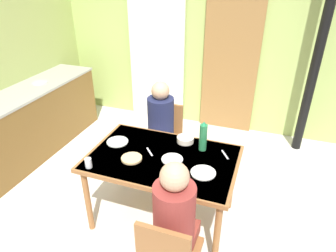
{
  "coord_description": "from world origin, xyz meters",
  "views": [
    {
      "loc": [
        1.02,
        -2.13,
        2.34
      ],
      "look_at": [
        0.19,
        0.17,
        1.01
      ],
      "focal_mm": 32.13,
      "sensor_mm": 36.0,
      "label": 1
    }
  ],
  "objects_px": {
    "kitchen_counter": "(29,123)",
    "serving_bowl_center": "(185,139)",
    "dining_table": "(163,164)",
    "person_near_diner": "(175,214)",
    "chair_far_diner": "(165,135)",
    "person_far_diner": "(160,119)",
    "water_bottle_green_near": "(203,137)"
  },
  "relations": [
    {
      "from": "dining_table",
      "to": "person_near_diner",
      "type": "height_order",
      "value": "person_near_diner"
    },
    {
      "from": "dining_table",
      "to": "serving_bowl_center",
      "type": "xyz_separation_m",
      "value": [
        0.12,
        0.33,
        0.1
      ]
    },
    {
      "from": "chair_far_diner",
      "to": "water_bottle_green_near",
      "type": "height_order",
      "value": "water_bottle_green_near"
    },
    {
      "from": "chair_far_diner",
      "to": "person_far_diner",
      "type": "distance_m",
      "value": 0.31
    },
    {
      "from": "kitchen_counter",
      "to": "serving_bowl_center",
      "type": "height_order",
      "value": "kitchen_counter"
    },
    {
      "from": "chair_far_diner",
      "to": "water_bottle_green_near",
      "type": "relative_size",
      "value": 2.88
    },
    {
      "from": "chair_far_diner",
      "to": "serving_bowl_center",
      "type": "distance_m",
      "value": 0.68
    },
    {
      "from": "person_near_diner",
      "to": "person_far_diner",
      "type": "height_order",
      "value": "same"
    },
    {
      "from": "person_near_diner",
      "to": "serving_bowl_center",
      "type": "xyz_separation_m",
      "value": [
        -0.22,
        0.99,
        0.0
      ]
    },
    {
      "from": "dining_table",
      "to": "water_bottle_green_near",
      "type": "xyz_separation_m",
      "value": [
        0.32,
        0.25,
        0.22
      ]
    },
    {
      "from": "kitchen_counter",
      "to": "serving_bowl_center",
      "type": "bearing_deg",
      "value": -5.77
    },
    {
      "from": "chair_far_diner",
      "to": "serving_bowl_center",
      "type": "bearing_deg",
      "value": 130.14
    },
    {
      "from": "water_bottle_green_near",
      "to": "kitchen_counter",
      "type": "bearing_deg",
      "value": 172.87
    },
    {
      "from": "person_far_diner",
      "to": "serving_bowl_center",
      "type": "relative_size",
      "value": 4.53
    },
    {
      "from": "dining_table",
      "to": "serving_bowl_center",
      "type": "relative_size",
      "value": 8.1
    },
    {
      "from": "kitchen_counter",
      "to": "dining_table",
      "type": "xyz_separation_m",
      "value": [
        2.13,
        -0.56,
        0.23
      ]
    },
    {
      "from": "dining_table",
      "to": "person_far_diner",
      "type": "relative_size",
      "value": 1.79
    },
    {
      "from": "person_far_diner",
      "to": "water_bottle_green_near",
      "type": "relative_size",
      "value": 2.55
    },
    {
      "from": "kitchen_counter",
      "to": "person_near_diner",
      "type": "xyz_separation_m",
      "value": [
        2.47,
        -1.22,
        0.33
      ]
    },
    {
      "from": "kitchen_counter",
      "to": "person_far_diner",
      "type": "distance_m",
      "value": 1.88
    },
    {
      "from": "person_far_diner",
      "to": "chair_far_diner",
      "type": "bearing_deg",
      "value": -90.0
    },
    {
      "from": "dining_table",
      "to": "serving_bowl_center",
      "type": "distance_m",
      "value": 0.36
    },
    {
      "from": "serving_bowl_center",
      "to": "kitchen_counter",
      "type": "bearing_deg",
      "value": 174.23
    },
    {
      "from": "person_far_diner",
      "to": "person_near_diner",
      "type": "bearing_deg",
      "value": 115.03
    },
    {
      "from": "person_near_diner",
      "to": "serving_bowl_center",
      "type": "bearing_deg",
      "value": 102.6
    },
    {
      "from": "chair_far_diner",
      "to": "person_near_diner",
      "type": "distance_m",
      "value": 1.62
    },
    {
      "from": "kitchen_counter",
      "to": "person_far_diner",
      "type": "relative_size",
      "value": 3.04
    },
    {
      "from": "chair_far_diner",
      "to": "person_near_diner",
      "type": "xyz_separation_m",
      "value": [
        0.62,
        -1.47,
        0.28
      ]
    },
    {
      "from": "kitchen_counter",
      "to": "person_far_diner",
      "type": "xyz_separation_m",
      "value": [
        1.85,
        0.11,
        0.33
      ]
    },
    {
      "from": "chair_far_diner",
      "to": "kitchen_counter",
      "type": "bearing_deg",
      "value": 7.56
    },
    {
      "from": "person_near_diner",
      "to": "water_bottle_green_near",
      "type": "bearing_deg",
      "value": 91.7
    },
    {
      "from": "kitchen_counter",
      "to": "person_near_diner",
      "type": "relative_size",
      "value": 3.04
    }
  ]
}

